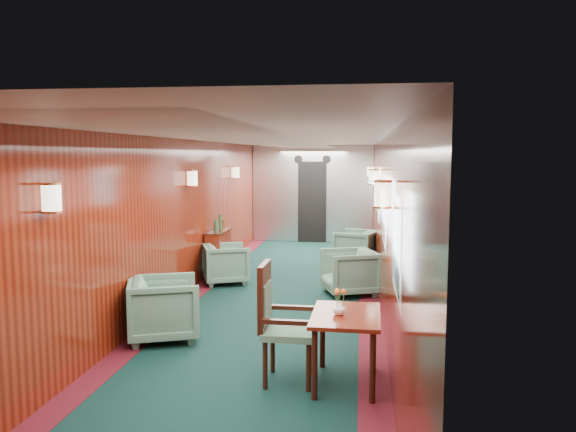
% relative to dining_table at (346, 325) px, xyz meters
% --- Properties ---
extents(room, '(12.00, 12.10, 2.40)m').
position_rel_dining_table_xyz_m(room, '(-1.08, 2.79, 1.06)').
color(room, black).
rests_on(room, ground).
extents(bulkhead, '(2.98, 0.17, 2.39)m').
position_rel_dining_table_xyz_m(bulkhead, '(-1.08, 8.70, 0.61)').
color(bulkhead, silver).
rests_on(bulkhead, ground).
extents(windows_right, '(0.02, 8.60, 0.80)m').
position_rel_dining_table_xyz_m(windows_right, '(0.41, 3.04, 0.88)').
color(windows_right, silver).
rests_on(windows_right, ground).
extents(wall_sconces, '(2.97, 7.97, 0.25)m').
position_rel_dining_table_xyz_m(wall_sconces, '(-1.08, 3.35, 1.22)').
color(wall_sconces, beige).
rests_on(wall_sconces, ground).
extents(dining_table, '(0.65, 0.92, 0.68)m').
position_rel_dining_table_xyz_m(dining_table, '(0.00, 0.00, 0.00)').
color(dining_table, maroon).
rests_on(dining_table, ground).
extents(side_chair, '(0.52, 0.55, 1.14)m').
position_rel_dining_table_xyz_m(side_chair, '(-0.64, -0.01, 0.05)').
color(side_chair, '#214E3F').
rests_on(side_chair, ground).
extents(credenza, '(0.29, 0.91, 1.09)m').
position_rel_dining_table_xyz_m(credenza, '(-2.42, 4.59, -0.15)').
color(credenza, maroon).
rests_on(credenza, ground).
extents(flower_vase, '(0.14, 0.14, 0.13)m').
position_rel_dining_table_xyz_m(flower_vase, '(-0.06, -0.03, 0.17)').
color(flower_vase, white).
rests_on(flower_vase, dining_table).
extents(armchair_left_near, '(1.03, 1.02, 0.74)m').
position_rel_dining_table_xyz_m(armchair_left_near, '(-2.15, 1.03, -0.20)').
color(armchair_left_near, '#214E3F').
rests_on(armchair_left_near, ground).
extents(armchair_left_far, '(0.95, 0.94, 0.67)m').
position_rel_dining_table_xyz_m(armchair_left_far, '(-2.12, 3.95, -0.24)').
color(armchair_left_far, '#214E3F').
rests_on(armchair_left_far, ground).
extents(armchair_right_near, '(0.98, 0.97, 0.71)m').
position_rel_dining_table_xyz_m(armchair_right_near, '(-0.04, 3.45, -0.22)').
color(armchair_right_near, '#214E3F').
rests_on(armchair_right_near, ground).
extents(armchair_right_far, '(0.97, 0.95, 0.69)m').
position_rel_dining_table_xyz_m(armchair_right_far, '(0.03, 5.86, -0.22)').
color(armchair_right_far, '#214E3F').
rests_on(armchair_right_far, ground).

